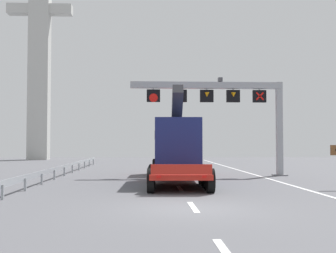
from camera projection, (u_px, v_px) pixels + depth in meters
name	position (u px, v px, depth m)	size (l,w,h in m)	color
ground	(189.00, 209.00, 14.64)	(112.00, 112.00, 0.00)	#5B5B60
lane_markings	(168.00, 172.00, 34.24)	(0.20, 53.86, 0.01)	silver
edge_line_right	(270.00, 179.00, 26.91)	(0.20, 63.00, 0.01)	silver
overhead_lane_gantry	(226.00, 100.00, 30.05)	(10.83, 0.90, 6.81)	#9EA0A5
heavy_haul_truck_red	(175.00, 147.00, 26.88)	(3.35, 14.12, 5.30)	red
guardrail_left	(64.00, 168.00, 29.72)	(0.13, 34.84, 0.76)	#999EA3
bridge_pylon_distant	(40.00, 36.00, 61.04)	(9.00, 2.00, 34.17)	#B7B7B2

